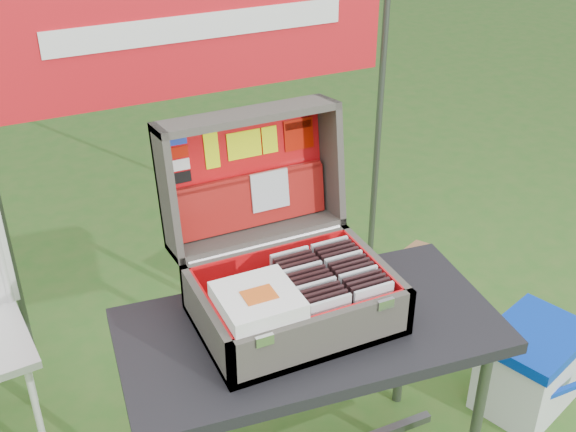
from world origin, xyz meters
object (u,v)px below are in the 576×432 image
table (309,412)px  cooler (530,367)px  cardboard_box (396,308)px  suitcase (286,234)px

table → cooler: table is taller
table → cooler: 0.97m
table → cardboard_box: table is taller
cooler → cardboard_box: size_ratio=0.90×
cooler → cardboard_box: bearing=101.8°
table → cardboard_box: 0.83m
suitcase → cardboard_box: suitcase is taller
table → suitcase: size_ratio=1.99×
table → cardboard_box: bearing=42.5°
table → cardboard_box: (0.65, 0.49, -0.13)m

